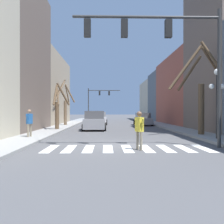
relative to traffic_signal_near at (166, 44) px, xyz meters
The scene contains 16 objects.
ground_plane 5.36m from the traffic_signal_near, 152.29° to the left, with size 240.00×240.00×0.00m, color #4C4C4F.
sidewalk_left 9.09m from the traffic_signal_near, behind, with size 2.17×90.00×0.15m.
building_row_left 16.55m from the traffic_signal_near, 135.06° to the left, with size 6.00×35.08×12.83m.
building_row_right 22.13m from the traffic_signal_near, 68.87° to the left, with size 6.00×53.59×13.18m.
crosswalk_stripes 5.27m from the traffic_signal_near, behind, with size 7.65×2.60×0.01m.
traffic_signal_near is the anchor object (origin of this frame).
traffic_signal_far 38.97m from the traffic_signal_near, 96.65° to the left, with size 6.29×0.28×6.20m.
street_lamp_right_corner 4.93m from the traffic_signal_near, 37.11° to the left, with size 0.95×0.36×4.08m.
car_driving_toward_lane 20.27m from the traffic_signal_near, 85.11° to the left, with size 2.00×4.30×1.55m.
car_parked_right_mid 13.21m from the traffic_signal_near, 108.11° to the left, with size 2.12×4.55×1.77m.
car_parked_right_far 22.14m from the traffic_signal_near, 99.74° to the left, with size 1.96×4.39×1.65m.
pedestrian_on_left_sidewalk 9.45m from the traffic_signal_near, 151.95° to the left, with size 0.33×0.73×1.71m.
pedestrian_crossing_street 4.17m from the traffic_signal_near, 155.41° to the right, with size 0.40×0.72×1.75m.
street_tree_right_near 19.85m from the traffic_signal_near, 112.88° to the left, with size 2.80×3.71×5.31m.
street_tree_left_mid 13.41m from the traffic_signal_near, 123.11° to the left, with size 1.27×1.75×4.17m.
street_tree_right_mid 7.05m from the traffic_signal_near, 56.11° to the left, with size 4.60×1.72×6.48m.
Camera 1 is at (-0.99, -13.38, 1.76)m, focal length 42.00 mm.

